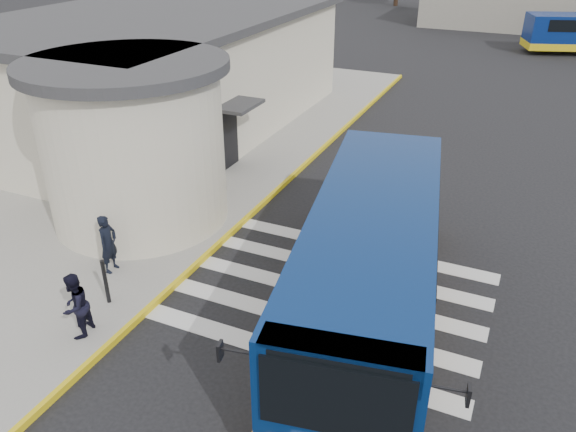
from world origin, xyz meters
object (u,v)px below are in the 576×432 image
at_px(pedestrian_a, 108,244).
at_px(bollard, 106,282).
at_px(pedestrian_b, 75,306).
at_px(transit_bus, 370,268).

bearing_deg(pedestrian_a, bollard, -146.34).
xyz_separation_m(pedestrian_b, bollard, (-0.22, 1.20, -0.19)).
distance_m(transit_bus, pedestrian_a, 6.74).
height_order(pedestrian_b, bollard, pedestrian_b).
bearing_deg(pedestrian_b, bollard, 179.68).
distance_m(pedestrian_b, bollard, 1.23).
bearing_deg(pedestrian_a, transit_bus, -83.76).
distance_m(pedestrian_a, bollard, 1.44).
height_order(transit_bus, bollard, transit_bus).
height_order(transit_bus, pedestrian_a, transit_bus).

